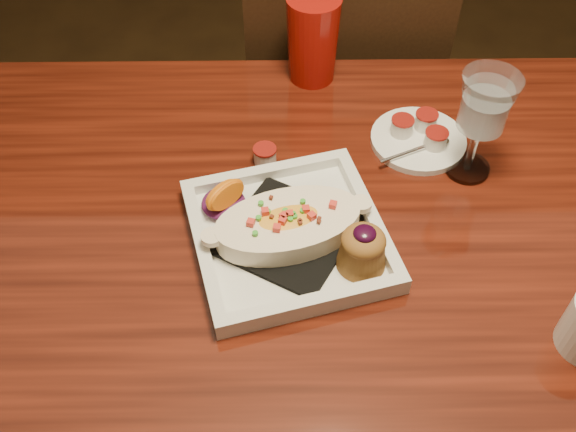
{
  "coord_description": "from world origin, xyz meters",
  "views": [
    {
      "loc": [
        -0.13,
        -0.56,
        1.47
      ],
      "look_at": [
        -0.12,
        0.05,
        0.77
      ],
      "focal_mm": 40.0,
      "sensor_mm": 36.0,
      "label": 1
    }
  ],
  "objects_px": {
    "chair_far": "(337,101)",
    "goblet": "(484,109)",
    "plate": "(295,231)",
    "saucer": "(419,137)",
    "red_tumbler": "(313,39)",
    "table": "(369,288)"
  },
  "relations": [
    {
      "from": "chair_far",
      "to": "red_tumbler",
      "type": "xyz_separation_m",
      "value": [
        -0.08,
        -0.23,
        0.32
      ]
    },
    {
      "from": "chair_far",
      "to": "goblet",
      "type": "height_order",
      "value": "chair_far"
    },
    {
      "from": "plate",
      "to": "red_tumbler",
      "type": "relative_size",
      "value": 2.05
    },
    {
      "from": "chair_far",
      "to": "red_tumbler",
      "type": "bearing_deg",
      "value": 71.79
    },
    {
      "from": "plate",
      "to": "saucer",
      "type": "distance_m",
      "value": 0.29
    },
    {
      "from": "goblet",
      "to": "saucer",
      "type": "xyz_separation_m",
      "value": [
        -0.07,
        0.06,
        -0.11
      ]
    },
    {
      "from": "table",
      "to": "chair_far",
      "type": "xyz_separation_m",
      "value": [
        -0.0,
        0.63,
        -0.15
      ]
    },
    {
      "from": "plate",
      "to": "saucer",
      "type": "height_order",
      "value": "plate"
    },
    {
      "from": "table",
      "to": "saucer",
      "type": "bearing_deg",
      "value": 67.36
    },
    {
      "from": "saucer",
      "to": "chair_far",
      "type": "bearing_deg",
      "value": 102.66
    },
    {
      "from": "chair_far",
      "to": "saucer",
      "type": "distance_m",
      "value": 0.49
    },
    {
      "from": "chair_far",
      "to": "saucer",
      "type": "relative_size",
      "value": 5.98
    },
    {
      "from": "goblet",
      "to": "red_tumbler",
      "type": "bearing_deg",
      "value": 134.16
    },
    {
      "from": "chair_far",
      "to": "plate",
      "type": "xyz_separation_m",
      "value": [
        -0.11,
        -0.62,
        0.27
      ]
    },
    {
      "from": "red_tumbler",
      "to": "chair_far",
      "type": "bearing_deg",
      "value": 71.79
    },
    {
      "from": "plate",
      "to": "red_tumbler",
      "type": "xyz_separation_m",
      "value": [
        0.04,
        0.39,
        0.05
      ]
    },
    {
      "from": "saucer",
      "to": "red_tumbler",
      "type": "bearing_deg",
      "value": 133.0
    },
    {
      "from": "goblet",
      "to": "plate",
      "type": "bearing_deg",
      "value": -152.08
    },
    {
      "from": "table",
      "to": "red_tumbler",
      "type": "xyz_separation_m",
      "value": [
        -0.08,
        0.4,
        0.18
      ]
    },
    {
      "from": "table",
      "to": "plate",
      "type": "height_order",
      "value": "plate"
    },
    {
      "from": "plate",
      "to": "goblet",
      "type": "height_order",
      "value": "goblet"
    },
    {
      "from": "goblet",
      "to": "saucer",
      "type": "height_order",
      "value": "goblet"
    }
  ]
}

